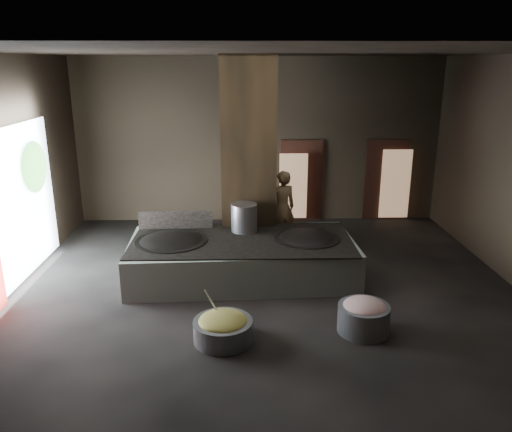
{
  "coord_description": "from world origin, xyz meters",
  "views": [
    {
      "loc": [
        -0.41,
        -9.23,
        4.31
      ],
      "look_at": [
        -0.16,
        0.73,
        1.25
      ],
      "focal_mm": 35.0,
      "sensor_mm": 36.0,
      "label": 1
    }
  ],
  "objects_px": {
    "wok_right": "(307,242)",
    "meat_basin": "(363,318)",
    "cook": "(282,208)",
    "wok_left": "(171,244)",
    "hearth_platform": "(242,259)",
    "stock_pot": "(244,217)",
    "veg_basin": "(223,331)"
  },
  "relations": [
    {
      "from": "wok_right",
      "to": "meat_basin",
      "type": "bearing_deg",
      "value": -74.0
    },
    {
      "from": "meat_basin",
      "to": "cook",
      "type": "bearing_deg",
      "value": 103.67
    },
    {
      "from": "wok_left",
      "to": "meat_basin",
      "type": "distance_m",
      "value": 4.17
    },
    {
      "from": "hearth_platform",
      "to": "wok_right",
      "type": "bearing_deg",
      "value": -0.59
    },
    {
      "from": "cook",
      "to": "stock_pot",
      "type": "bearing_deg",
      "value": 39.47
    },
    {
      "from": "cook",
      "to": "meat_basin",
      "type": "xyz_separation_m",
      "value": [
        1.04,
        -4.29,
        -0.69
      ]
    },
    {
      "from": "veg_basin",
      "to": "meat_basin",
      "type": "height_order",
      "value": "meat_basin"
    },
    {
      "from": "cook",
      "to": "meat_basin",
      "type": "height_order",
      "value": "cook"
    },
    {
      "from": "wok_left",
      "to": "veg_basin",
      "type": "distance_m",
      "value": 2.8
    },
    {
      "from": "hearth_platform",
      "to": "meat_basin",
      "type": "xyz_separation_m",
      "value": [
        2.03,
        -2.3,
        -0.17
      ]
    },
    {
      "from": "wok_left",
      "to": "wok_right",
      "type": "height_order",
      "value": "wok_left"
    },
    {
      "from": "veg_basin",
      "to": "wok_left",
      "type": "bearing_deg",
      "value": 114.7
    },
    {
      "from": "hearth_platform",
      "to": "wok_left",
      "type": "distance_m",
      "value": 1.49
    },
    {
      "from": "hearth_platform",
      "to": "veg_basin",
      "type": "height_order",
      "value": "hearth_platform"
    },
    {
      "from": "wok_left",
      "to": "meat_basin",
      "type": "bearing_deg",
      "value": -32.96
    },
    {
      "from": "cook",
      "to": "meat_basin",
      "type": "relative_size",
      "value": 2.15
    },
    {
      "from": "wok_left",
      "to": "veg_basin",
      "type": "bearing_deg",
      "value": -65.3
    },
    {
      "from": "wok_right",
      "to": "veg_basin",
      "type": "xyz_separation_m",
      "value": [
        -1.66,
        -2.59,
        -0.57
      ]
    },
    {
      "from": "hearth_platform",
      "to": "meat_basin",
      "type": "bearing_deg",
      "value": -51.39
    },
    {
      "from": "stock_pot",
      "to": "veg_basin",
      "type": "height_order",
      "value": "stock_pot"
    },
    {
      "from": "stock_pot",
      "to": "veg_basin",
      "type": "bearing_deg",
      "value": -96.58
    },
    {
      "from": "stock_pot",
      "to": "cook",
      "type": "relative_size",
      "value": 0.33
    },
    {
      "from": "hearth_platform",
      "to": "veg_basin",
      "type": "xyz_separation_m",
      "value": [
        -0.31,
        -2.54,
        -0.22
      ]
    },
    {
      "from": "wok_left",
      "to": "cook",
      "type": "height_order",
      "value": "cook"
    },
    {
      "from": "hearth_platform",
      "to": "cook",
      "type": "xyz_separation_m",
      "value": [
        0.98,
        1.99,
        0.52
      ]
    },
    {
      "from": "stock_pot",
      "to": "cook",
      "type": "bearing_deg",
      "value": 57.1
    },
    {
      "from": "hearth_platform",
      "to": "wok_left",
      "type": "height_order",
      "value": "wok_left"
    },
    {
      "from": "hearth_platform",
      "to": "stock_pot",
      "type": "bearing_deg",
      "value": 82.1
    },
    {
      "from": "hearth_platform",
      "to": "veg_basin",
      "type": "distance_m",
      "value": 2.57
    },
    {
      "from": "veg_basin",
      "to": "meat_basin",
      "type": "relative_size",
      "value": 1.12
    },
    {
      "from": "hearth_platform",
      "to": "meat_basin",
      "type": "height_order",
      "value": "hearth_platform"
    },
    {
      "from": "wok_left",
      "to": "veg_basin",
      "type": "height_order",
      "value": "wok_left"
    }
  ]
}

